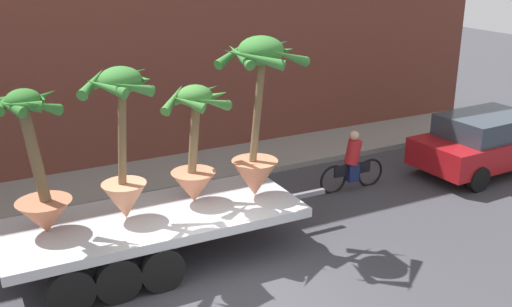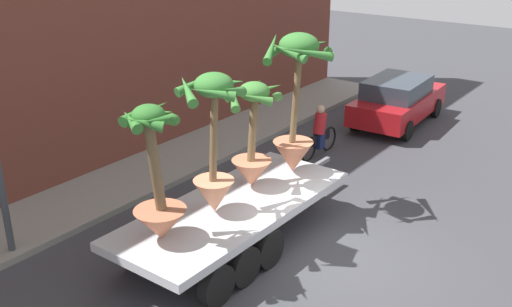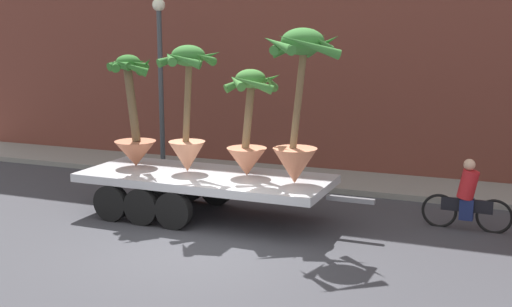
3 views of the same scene
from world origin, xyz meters
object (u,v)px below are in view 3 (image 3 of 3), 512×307
flatbed_trailer (195,183)px  potted_palm_front (188,109)px  cyclist (467,199)px  potted_palm_middle (249,128)px  potted_palm_extra (299,104)px  street_lamp (160,62)px  potted_palm_rear (133,121)px

flatbed_trailer → potted_palm_front: (-0.20, 0.12, 1.65)m
cyclist → potted_palm_front: bearing=-169.4°
potted_palm_middle → potted_palm_extra: size_ratio=0.73×
street_lamp → potted_palm_middle: bearing=-38.1°
potted_palm_middle → street_lamp: street_lamp is taller
potted_palm_front → potted_palm_middle: bearing=5.0°
flatbed_trailer → street_lamp: bearing=129.5°
potted_palm_middle → potted_palm_front: 1.47m
flatbed_trailer → potted_palm_middle: 1.79m
potted_palm_rear → potted_palm_front: bearing=-2.5°
potted_palm_rear → cyclist: 7.59m
cyclist → street_lamp: size_ratio=0.38×
flatbed_trailer → potted_palm_extra: bearing=-1.2°
flatbed_trailer → street_lamp: size_ratio=1.36×
flatbed_trailer → potted_palm_front: potted_palm_front is taller
flatbed_trailer → potted_palm_extra: 3.08m
potted_palm_rear → potted_palm_extra: size_ratio=0.81×
potted_palm_front → potted_palm_rear: bearing=177.5°
potted_palm_rear → potted_palm_front: size_ratio=0.92×
potted_palm_middle → street_lamp: 5.22m
potted_palm_front → cyclist: 6.28m
flatbed_trailer → potted_palm_extra: (2.43, -0.05, 1.89)m
potted_palm_front → cyclist: potted_palm_front is taller
flatbed_trailer → potted_palm_rear: (-1.67, 0.18, 1.28)m
potted_palm_middle → cyclist: (4.51, 0.98, -1.38)m
flatbed_trailer → potted_palm_rear: bearing=173.8°
flatbed_trailer → potted_palm_front: 1.67m
potted_palm_extra → cyclist: potted_palm_extra is taller
cyclist → street_lamp: (-8.51, 2.15, 2.56)m
flatbed_trailer → potted_palm_front: bearing=149.8°
potted_palm_front → street_lamp: street_lamp is taller
street_lamp → potted_palm_extra: bearing=-33.3°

